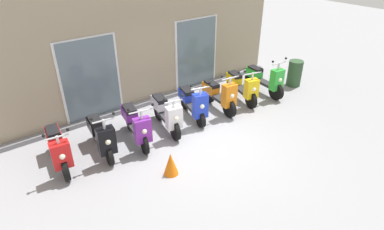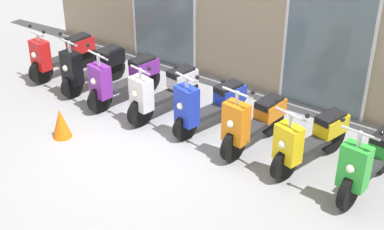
# 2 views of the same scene
# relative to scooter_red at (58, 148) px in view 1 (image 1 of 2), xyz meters

# --- Properties ---
(ground_plane) EXTENTS (40.00, 40.00, 0.00)m
(ground_plane) POSITION_rel_scooter_red_xyz_m (3.19, -1.22, -0.46)
(ground_plane) COLOR #939399
(storefront_facade) EXTENTS (9.49, 0.50, 3.93)m
(storefront_facade) POSITION_rel_scooter_red_xyz_m (3.19, 1.66, 1.44)
(storefront_facade) COLOR gray
(storefront_facade) RESTS_ON ground_plane
(scooter_red) EXTENTS (0.55, 1.59, 1.16)m
(scooter_red) POSITION_rel_scooter_red_xyz_m (0.00, 0.00, 0.00)
(scooter_red) COLOR black
(scooter_red) RESTS_ON ground_plane
(scooter_black) EXTENTS (0.56, 1.51, 1.24)m
(scooter_black) POSITION_rel_scooter_red_xyz_m (0.94, -0.11, 0.02)
(scooter_black) COLOR black
(scooter_black) RESTS_ON ground_plane
(scooter_purple) EXTENTS (0.68, 1.64, 1.23)m
(scooter_purple) POSITION_rel_scooter_red_xyz_m (1.80, -0.17, 0.04)
(scooter_purple) COLOR black
(scooter_purple) RESTS_ON ground_plane
(scooter_white) EXTENTS (0.63, 1.60, 1.18)m
(scooter_white) POSITION_rel_scooter_red_xyz_m (2.70, -0.14, 0.02)
(scooter_white) COLOR black
(scooter_white) RESTS_ON ground_plane
(scooter_blue) EXTENTS (0.73, 1.54, 1.25)m
(scooter_blue) POSITION_rel_scooter_red_xyz_m (3.61, -0.07, 0.01)
(scooter_blue) COLOR black
(scooter_blue) RESTS_ON ground_plane
(scooter_orange) EXTENTS (0.61, 1.58, 1.29)m
(scooter_orange) POSITION_rel_scooter_red_xyz_m (4.51, -0.15, 0.02)
(scooter_orange) COLOR black
(scooter_orange) RESTS_ON ground_plane
(scooter_yellow) EXTENTS (0.76, 1.64, 1.21)m
(scooter_yellow) POSITION_rel_scooter_red_xyz_m (5.47, -0.09, 0.01)
(scooter_yellow) COLOR black
(scooter_yellow) RESTS_ON ground_plane
(scooter_green) EXTENTS (0.60, 1.68, 1.31)m
(scooter_green) POSITION_rel_scooter_red_xyz_m (6.40, -0.18, 0.03)
(scooter_green) COLOR black
(scooter_green) RESTS_ON ground_plane
(trash_bin) EXTENTS (0.47, 0.47, 0.87)m
(trash_bin) POSITION_rel_scooter_red_xyz_m (7.69, -0.36, -0.03)
(trash_bin) COLOR #2D4C2D
(trash_bin) RESTS_ON ground_plane
(traffic_cone) EXTENTS (0.32, 0.32, 0.52)m
(traffic_cone) POSITION_rel_scooter_red_xyz_m (1.78, -1.70, -0.20)
(traffic_cone) COLOR orange
(traffic_cone) RESTS_ON ground_plane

